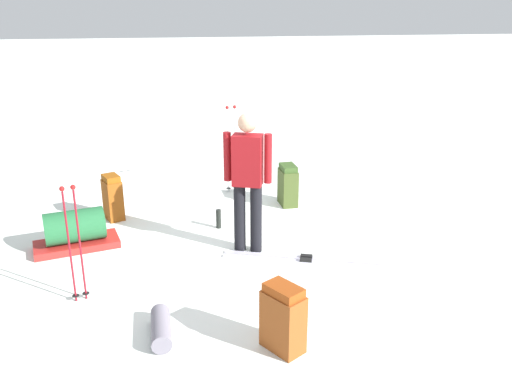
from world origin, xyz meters
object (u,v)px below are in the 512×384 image
backpack_bright (113,198)px  sleeping_mat_rolled (161,328)px  ski_poles_planted_near (231,145)px  ski_pair_near (306,260)px  thermos_bottle (219,219)px  backpack_small_spare (283,319)px  gear_sled (75,231)px  skier_standing (248,176)px  backpack_large_dark (288,185)px  ski_poles_planted_far (74,238)px

backpack_bright → sleeping_mat_rolled: size_ratio=1.17×
backpack_bright → ski_poles_planted_near: 2.02m
ski_poles_planted_near → ski_pair_near: bearing=102.1°
thermos_bottle → sleeping_mat_rolled: bearing=72.0°
backpack_small_spare → gear_sled: (2.08, -2.42, -0.08)m
backpack_bright → backpack_small_spare: 3.71m
skier_standing → ski_poles_planted_near: size_ratio=1.23×
backpack_large_dark → backpack_bright: backpack_bright is taller
ski_poles_planted_near → sleeping_mat_rolled: bearing=73.4°
skier_standing → ski_pair_near: size_ratio=0.88×
backpack_bright → backpack_large_dark: bearing=-176.9°
skier_standing → gear_sled: skier_standing is taller
backpack_small_spare → sleeping_mat_rolled: size_ratio=1.13×
backpack_large_dark → ski_poles_planted_far: 3.56m
ski_poles_planted_near → thermos_bottle: ski_poles_planted_near is taller
ski_poles_planted_near → ski_poles_planted_far: size_ratio=1.12×
ski_poles_planted_near → thermos_bottle: (0.37, 1.43, -0.63)m
skier_standing → sleeping_mat_rolled: bearing=57.2°
gear_sled → sleeping_mat_rolled: bearing=116.4°
ski_poles_planted_near → thermos_bottle: size_ratio=5.32×
ski_poles_planted_far → gear_sled: ski_poles_planted_far is taller
backpack_small_spare → ski_poles_planted_near: ski_poles_planted_near is taller
skier_standing → sleeping_mat_rolled: skier_standing is taller
backpack_small_spare → gear_sled: size_ratio=0.57×
gear_sled → thermos_bottle: 1.83m
backpack_bright → ski_poles_planted_far: 2.20m
ski_poles_planted_far → backpack_large_dark: bearing=-139.6°
skier_standing → gear_sled: 2.25m
thermos_bottle → backpack_bright: bearing=-21.8°
backpack_bright → ski_poles_planted_near: ski_poles_planted_near is taller
thermos_bottle → gear_sled: bearing=10.0°
backpack_large_dark → backpack_small_spare: size_ratio=1.00×
backpack_large_dark → thermos_bottle: 1.32m
backpack_bright → thermos_bottle: backpack_bright is taller
thermos_bottle → ski_poles_planted_near: bearing=-104.3°
backpack_small_spare → ski_poles_planted_far: bearing=-31.6°
ski_poles_planted_near → backpack_small_spare: bearing=88.8°
backpack_small_spare → ski_poles_planted_near: (-0.09, -4.17, 0.46)m
gear_sled → sleeping_mat_rolled: (-1.02, 2.07, -0.13)m
skier_standing → thermos_bottle: skier_standing is taller
backpack_small_spare → ski_poles_planted_far: (1.86, -1.14, 0.39)m
backpack_large_dark → gear_sled: 3.08m
backpack_bright → thermos_bottle: size_ratio=2.47×
backpack_small_spare → thermos_bottle: bearing=-84.2°
backpack_large_dark → skier_standing: bearing=60.2°
ski_poles_planted_far → backpack_small_spare: bearing=148.4°
backpack_small_spare → sleeping_mat_rolled: bearing=-18.8°
backpack_large_dark → ski_poles_planted_near: ski_poles_planted_near is taller
gear_sled → ski_poles_planted_near: bearing=-141.1°
backpack_bright → backpack_small_spare: backpack_bright is taller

